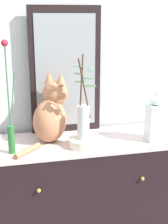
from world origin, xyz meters
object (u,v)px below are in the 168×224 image
Objects in this scene: cat_sitting at (51,113)px; bowl_porcelain at (83,142)px; jar_lidded_porcelain at (155,119)px; vase_glass_clear at (83,117)px; sideboard at (84,200)px; mirror_leaning at (65,71)px; vase_slim_green at (10,121)px.

cat_sitting is 0.26m from bowl_porcelain.
jar_lidded_porcelain is (0.45, -0.00, 0.11)m from bowl_porcelain.
vase_glass_clear is (0.00, -0.00, 0.16)m from bowl_porcelain.
vase_glass_clear is (0.17, -0.14, 0.01)m from cat_sitting.
jar_lidded_porcelain is (0.61, -0.14, -0.04)m from cat_sitting.
mirror_leaning is at bearing 112.25° from sideboard.
sideboard is 8.04× the size of bowl_porcelain.
vase_glass_clear reaches higher than sideboard.
mirror_leaning is 1.65× the size of vase_glass_clear.
vase_slim_green is at bearing -179.67° from bowl_porcelain.
cat_sitting is at bearing 167.52° from jar_lidded_porcelain.
mirror_leaning is at bearing 39.17° from vase_slim_green.
vase_slim_green is at bearing -140.83° from mirror_leaning.
mirror_leaning is at bearing 52.36° from cat_sitting.
vase_glass_clear is (-0.03, -0.10, 0.61)m from sideboard.
vase_slim_green reaches higher than bowl_porcelain.
sideboard is 0.85m from mirror_leaning.
bowl_porcelain is at bearing 100.39° from vase_glass_clear.
vase_glass_clear is at bearing -39.21° from cat_sitting.
vase_glass_clear reaches higher than jar_lidded_porcelain.
mirror_leaning reaches higher than jar_lidded_porcelain.
mirror_leaning is 2.63× the size of jar_lidded_porcelain.
cat_sitting reaches higher than sideboard.
mirror_leaning is at bearing 149.87° from jar_lidded_porcelain.
jar_lidded_porcelain is at bearing 0.14° from vase_slim_green.
cat_sitting reaches higher than jar_lidded_porcelain.
cat_sitting is at bearing 169.40° from sideboard.
bowl_porcelain is at bearing -38.96° from cat_sitting.
jar_lidded_porcelain is (0.42, -0.10, 0.56)m from sideboard.
vase_slim_green is 1.29× the size of vase_glass_clear.
bowl_porcelain is (0.05, -0.29, -0.37)m from mirror_leaning.
mirror_leaning is 4.63× the size of bowl_porcelain.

